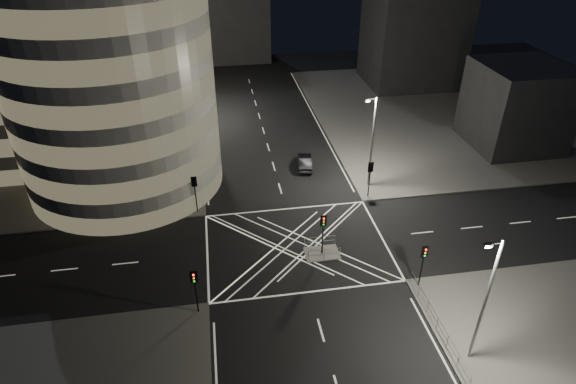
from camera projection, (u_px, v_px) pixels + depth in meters
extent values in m
plane|color=black|center=(297.00, 246.00, 43.46)|extent=(120.00, 120.00, 0.00)
cube|color=#585653|center=(38.00, 139.00, 61.99)|extent=(42.00, 42.00, 0.15)
cube|color=#585653|center=(459.00, 111.00, 69.99)|extent=(42.00, 42.00, 0.15)
cube|color=slate|center=(322.00, 253.00, 42.44)|extent=(3.00, 2.00, 0.15)
cylinder|color=gray|center=(109.00, 69.00, 46.24)|extent=(20.00, 20.00, 25.00)
cube|color=gray|center=(28.00, 46.00, 53.22)|extent=(20.00, 18.00, 25.00)
cube|color=gray|center=(97.00, 22.00, 69.62)|extent=(24.00, 16.00, 22.00)
cube|color=black|center=(413.00, 36.00, 76.43)|extent=(14.00, 12.00, 15.00)
cube|color=black|center=(517.00, 106.00, 58.24)|extent=(10.00, 10.00, 10.00)
cube|color=black|center=(218.00, 10.00, 86.62)|extent=(18.00, 8.00, 18.00)
cylinder|color=black|center=(179.00, 187.00, 48.57)|extent=(0.32, 0.32, 3.36)
ellipsoid|color=black|center=(175.00, 161.00, 46.95)|extent=(4.97, 4.97, 5.72)
cylinder|color=black|center=(180.00, 160.00, 53.62)|extent=(0.32, 0.32, 3.23)
ellipsoid|color=black|center=(177.00, 137.00, 52.13)|extent=(4.32, 4.32, 4.96)
cylinder|color=black|center=(181.00, 135.00, 58.52)|extent=(0.32, 0.32, 3.66)
ellipsoid|color=black|center=(178.00, 113.00, 56.94)|extent=(4.12, 4.12, 4.73)
cylinder|color=black|center=(182.00, 115.00, 63.45)|extent=(0.32, 0.32, 3.97)
ellipsoid|color=black|center=(179.00, 91.00, 61.69)|extent=(4.83, 4.83, 5.55)
cylinder|color=black|center=(184.00, 102.00, 68.73)|extent=(0.32, 0.32, 3.00)
ellipsoid|color=black|center=(181.00, 85.00, 67.39)|extent=(3.70, 3.70, 4.25)
cylinder|color=black|center=(196.00, 199.00, 47.06)|extent=(0.12, 0.12, 3.00)
cube|color=black|center=(194.00, 182.00, 46.02)|extent=(0.28, 0.22, 0.90)
cube|color=black|center=(194.00, 182.00, 46.02)|extent=(0.55, 0.04, 1.10)
cylinder|color=black|center=(197.00, 297.00, 35.69)|extent=(0.12, 0.12, 3.00)
cube|color=black|center=(194.00, 277.00, 34.65)|extent=(0.28, 0.22, 0.90)
cube|color=black|center=(194.00, 277.00, 34.65)|extent=(0.55, 0.04, 1.10)
cylinder|color=black|center=(369.00, 184.00, 49.48)|extent=(0.12, 0.12, 3.00)
cube|color=black|center=(371.00, 167.00, 48.45)|extent=(0.28, 0.22, 0.90)
cube|color=black|center=(371.00, 167.00, 48.45)|extent=(0.55, 0.04, 1.10)
cylinder|color=black|center=(421.00, 271.00, 38.12)|extent=(0.12, 0.12, 3.00)
cube|color=black|center=(425.00, 252.00, 37.08)|extent=(0.28, 0.22, 0.90)
cube|color=black|center=(425.00, 252.00, 37.08)|extent=(0.55, 0.04, 1.10)
cylinder|color=black|center=(323.00, 239.00, 41.61)|extent=(0.12, 0.12, 3.00)
cube|color=black|center=(323.00, 221.00, 40.57)|extent=(0.28, 0.22, 0.90)
cube|color=black|center=(323.00, 221.00, 40.57)|extent=(0.55, 0.04, 1.10)
cylinder|color=slate|center=(186.00, 144.00, 49.45)|extent=(0.20, 0.20, 10.00)
cylinder|color=slate|center=(185.00, 99.00, 46.94)|extent=(0.90, 0.10, 0.10)
cube|color=slate|center=(189.00, 99.00, 47.05)|extent=(0.50, 0.25, 0.18)
cube|color=white|center=(190.00, 101.00, 47.11)|extent=(0.42, 0.20, 0.05)
cylinder|color=slate|center=(188.00, 85.00, 64.50)|extent=(0.20, 0.20, 10.00)
cylinder|color=slate|center=(187.00, 48.00, 61.98)|extent=(0.90, 0.10, 0.10)
cube|color=slate|center=(191.00, 49.00, 62.10)|extent=(0.50, 0.25, 0.18)
cube|color=white|center=(191.00, 50.00, 62.16)|extent=(0.42, 0.20, 0.05)
cylinder|color=slate|center=(372.00, 143.00, 49.56)|extent=(0.20, 0.20, 10.00)
cylinder|color=slate|center=(372.00, 99.00, 46.92)|extent=(0.90, 0.10, 0.10)
cube|color=slate|center=(368.00, 100.00, 46.91)|extent=(0.50, 0.25, 0.18)
cube|color=white|center=(368.00, 101.00, 46.97)|extent=(0.42, 0.20, 0.05)
cylinder|color=slate|center=(485.00, 303.00, 30.33)|extent=(0.20, 0.20, 10.00)
cylinder|color=slate|center=(496.00, 243.00, 27.70)|extent=(0.90, 0.10, 0.10)
cube|color=slate|center=(488.00, 245.00, 27.69)|extent=(0.50, 0.25, 0.18)
cube|color=white|center=(488.00, 247.00, 27.75)|extent=(0.42, 0.20, 0.05)
cube|color=slate|center=(442.00, 332.00, 34.08)|extent=(0.06, 11.70, 1.10)
cube|color=slate|center=(324.00, 254.00, 41.36)|extent=(2.80, 0.06, 1.10)
cube|color=slate|center=(320.00, 241.00, 42.87)|extent=(2.80, 0.06, 1.10)
imported|color=black|center=(305.00, 162.00, 55.39)|extent=(2.17, 4.49, 1.42)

